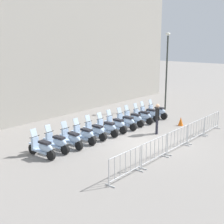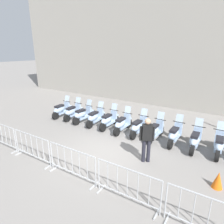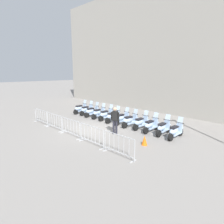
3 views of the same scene
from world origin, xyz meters
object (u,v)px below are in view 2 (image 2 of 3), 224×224
object	(u,v)px
barrier_segment_1	(32,148)
motorcycle_4	(109,120)
motorcycle_3	(95,117)
motorcycle_7	(155,131)
motorcycle_1	(73,112)
traffic_cone	(218,180)
motorcycle_10	(219,144)
barrier_segment_0	(2,135)
barrier_segment_3	(127,186)
motorcycle_5	(122,124)
motorcycle_9	(195,140)
motorcycle_2	(83,115)
officer_near_row_end	(147,138)
barrier_segment_4	(208,218)
motorcycle_0	(62,110)
motorcycle_6	(139,127)
barrier_segment_2	(72,164)
motorcycle_8	(175,134)

from	to	relation	value
barrier_segment_1	motorcycle_4	bearing A→B (deg)	87.17
motorcycle_3	motorcycle_7	xyz separation A→B (m)	(3.45, 0.38, 0.00)
motorcycle_1	traffic_cone	distance (m)	8.33
motorcycle_10	barrier_segment_0	distance (m)	9.02
motorcycle_7	barrier_segment_3	xyz separation A→B (m)	(1.24, -3.99, 0.07)
motorcycle_5	motorcycle_9	bearing A→B (deg)	7.46
barrier_segment_0	motorcycle_9	bearing A→B (deg)	37.26
motorcycle_2	officer_near_row_end	bearing A→B (deg)	-15.33
motorcycle_2	motorcycle_10	distance (m)	6.96
motorcycle_5	barrier_segment_4	size ratio (longest dim) A/B	0.89
barrier_segment_4	motorcycle_2	bearing A→B (deg)	156.88
motorcycle_0	barrier_segment_0	xyz separation A→B (m)	(1.21, -4.04, 0.07)
motorcycle_5	motorcycle_6	world-z (taller)	same
barrier_segment_2	officer_near_row_end	xyz separation A→B (m)	(1.38, 2.39, 0.46)
barrier_segment_3	motorcycle_7	bearing A→B (deg)	107.21
motorcycle_1	barrier_segment_1	size ratio (longest dim) A/B	0.89
motorcycle_0	motorcycle_3	distance (m)	2.60
barrier_segment_3	officer_near_row_end	world-z (taller)	officer_near_row_end
motorcycle_2	barrier_segment_4	world-z (taller)	motorcycle_2
motorcycle_6	motorcycle_8	world-z (taller)	same
motorcycle_3	motorcycle_8	xyz separation A→B (m)	(4.30, 0.59, 0.00)
motorcycle_4	barrier_segment_3	bearing A→B (deg)	-44.37
barrier_segment_1	motorcycle_8	bearing A→B (deg)	52.16
motorcycle_4	officer_near_row_end	xyz separation A→B (m)	(3.19, -1.61, 0.53)
motorcycle_9	barrier_segment_4	size ratio (longest dim) A/B	0.89
motorcycle_8	barrier_segment_3	xyz separation A→B (m)	(0.38, -4.20, 0.07)
barrier_segment_3	barrier_segment_4	distance (m)	2.03
motorcycle_8	motorcycle_10	bearing A→B (deg)	6.66
officer_near_row_end	barrier_segment_4	bearing A→B (deg)	-35.36
motorcycle_8	officer_near_row_end	distance (m)	2.15
motorcycle_2	barrier_segment_0	size ratio (longest dim) A/B	0.89
motorcycle_2	barrier_segment_1	world-z (taller)	motorcycle_2
motorcycle_5	motorcycle_8	size ratio (longest dim) A/B	1.00
motorcycle_0	barrier_segment_4	size ratio (longest dim) A/B	0.89
barrier_segment_4	officer_near_row_end	world-z (taller)	officer_near_row_end
motorcycle_4	barrier_segment_3	distance (m)	5.35
motorcycle_2	motorcycle_8	distance (m)	5.21
motorcycle_6	barrier_segment_3	world-z (taller)	motorcycle_6
motorcycle_5	barrier_segment_3	bearing A→B (deg)	-51.97
motorcycle_10	motorcycle_4	bearing A→B (deg)	-172.73
motorcycle_2	motorcycle_8	world-z (taller)	same
motorcycle_6	traffic_cone	distance (m)	4.29
motorcycle_7	barrier_segment_1	distance (m)	5.29
motorcycle_0	motorcycle_7	bearing A→B (deg)	6.64
motorcycle_4	barrier_segment_1	bearing A→B (deg)	-92.83
motorcycle_1	motorcycle_9	world-z (taller)	same
motorcycle_0	barrier_segment_3	size ratio (longest dim) A/B	0.89
motorcycle_1	motorcycle_7	distance (m)	5.20
motorcycle_1	motorcycle_2	distance (m)	0.86
motorcycle_6	barrier_segment_4	world-z (taller)	motorcycle_6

